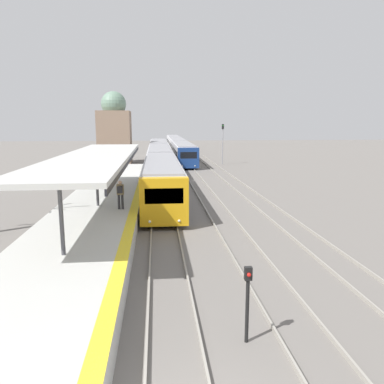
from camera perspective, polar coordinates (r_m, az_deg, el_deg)
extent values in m
cube|color=beige|center=(22.86, -14.46, 5.27)|extent=(4.00, 21.48, 0.20)
cube|color=black|center=(22.66, -9.51, 4.86)|extent=(0.08, 21.48, 0.24)
cylinder|color=#47474C|center=(14.77, -19.29, -3.76)|extent=(0.16, 0.16, 2.87)
cylinder|color=#47474C|center=(23.04, -14.28, 1.47)|extent=(0.16, 0.16, 2.87)
cylinder|color=#47474C|center=(31.49, -11.93, 3.92)|extent=(0.16, 0.16, 2.87)
cylinder|color=#2D2D33|center=(22.03, -11.08, -1.47)|extent=(0.14, 0.14, 0.85)
cylinder|color=#2D2D33|center=(22.02, -10.56, -1.47)|extent=(0.14, 0.14, 0.85)
cube|color=olive|center=(21.89, -10.88, 0.39)|extent=(0.40, 0.22, 0.60)
sphere|color=tan|center=(21.82, -10.92, 1.43)|extent=(0.22, 0.22, 0.22)
cube|color=#232328|center=(21.69, -10.93, 0.35)|extent=(0.30, 0.18, 0.40)
cube|color=gold|center=(20.57, -4.28, -1.46)|extent=(2.68, 0.70, 2.65)
cube|color=black|center=(20.17, -4.27, -0.62)|extent=(2.09, 0.04, 0.85)
sphere|color=#EFEACC|center=(20.48, -6.47, -4.50)|extent=(0.16, 0.16, 0.16)
sphere|color=#EFEACC|center=(20.51, -1.97, -4.42)|extent=(0.16, 0.16, 0.16)
cube|color=#B7B7BC|center=(28.71, -4.63, 1.95)|extent=(2.68, 15.84, 2.65)
cube|color=gray|center=(28.54, -4.67, 4.71)|extent=(2.36, 15.52, 0.12)
cube|color=black|center=(28.67, -4.64, 2.53)|extent=(2.70, 14.57, 0.69)
cylinder|color=black|center=(23.90, -7.13, -2.88)|extent=(0.12, 0.70, 0.70)
cylinder|color=black|center=(23.93, -1.67, -2.78)|extent=(0.12, 0.70, 0.70)
cylinder|color=black|center=(34.00, -6.65, 1.13)|extent=(0.12, 0.70, 0.70)
cylinder|color=black|center=(34.02, -2.81, 1.19)|extent=(0.12, 0.70, 0.70)
cube|color=#B7B7BC|center=(44.79, -4.94, 5.02)|extent=(2.68, 15.84, 2.65)
cube|color=gray|center=(44.68, -4.97, 6.79)|extent=(2.36, 15.52, 0.12)
cube|color=black|center=(44.76, -4.95, 5.39)|extent=(2.70, 14.57, 0.69)
cylinder|color=black|center=(39.82, -6.48, 2.50)|extent=(0.12, 0.70, 0.70)
cylinder|color=black|center=(39.85, -3.21, 2.56)|extent=(0.12, 0.70, 0.70)
cylinder|color=black|center=(50.04, -6.29, 4.14)|extent=(0.12, 0.70, 0.70)
cylinder|color=black|center=(50.06, -3.67, 4.18)|extent=(0.12, 0.70, 0.70)
cube|color=#B7B7BC|center=(60.92, -5.09, 6.46)|extent=(2.68, 15.84, 2.65)
cube|color=gray|center=(60.84, -5.12, 7.77)|extent=(2.36, 15.52, 0.12)
cube|color=black|center=(60.90, -5.10, 6.74)|extent=(2.70, 14.57, 0.69)
cylinder|color=black|center=(55.90, -6.21, 4.80)|extent=(0.12, 0.70, 0.70)
cylinder|color=black|center=(55.92, -3.87, 4.84)|extent=(0.12, 0.70, 0.70)
cylinder|color=black|center=(66.16, -6.10, 5.68)|extent=(0.12, 0.70, 0.70)
cylinder|color=black|center=(66.17, -4.12, 5.71)|extent=(0.12, 0.70, 0.70)
cube|color=navy|center=(46.76, -0.55, 5.22)|extent=(2.65, 0.70, 2.54)
cube|color=black|center=(46.40, -0.52, 5.62)|extent=(2.07, 0.04, 0.81)
sphere|color=#EFEACC|center=(46.46, -1.49, 3.98)|extent=(0.16, 0.16, 0.16)
sphere|color=#EFEACC|center=(46.59, 0.46, 4.00)|extent=(0.16, 0.16, 0.16)
cube|color=silver|center=(54.75, -1.27, 5.99)|extent=(2.65, 15.38, 2.54)
cube|color=gray|center=(54.66, -1.28, 7.38)|extent=(2.33, 15.08, 0.12)
cube|color=black|center=(54.72, -1.27, 6.28)|extent=(2.67, 14.15, 0.66)
cylinder|color=black|center=(49.82, -2.14, 4.16)|extent=(0.12, 0.70, 0.70)
cylinder|color=black|center=(50.00, 0.44, 4.19)|extent=(0.12, 0.70, 0.70)
cylinder|color=black|center=(59.75, -2.70, 5.22)|extent=(0.12, 0.70, 0.70)
cylinder|color=black|center=(59.90, -0.54, 5.24)|extent=(0.12, 0.70, 0.70)
cube|color=silver|center=(70.41, -2.21, 6.99)|extent=(2.65, 15.38, 2.54)
cube|color=gray|center=(70.34, -2.22, 8.07)|extent=(2.33, 15.08, 0.12)
cube|color=black|center=(70.39, -2.21, 7.22)|extent=(2.67, 14.15, 0.66)
cylinder|color=black|center=(65.46, -2.94, 5.67)|extent=(0.12, 0.70, 0.70)
cylinder|color=black|center=(65.60, -0.97, 5.70)|extent=(0.12, 0.70, 0.70)
cylinder|color=black|center=(75.42, -3.28, 6.31)|extent=(0.12, 0.70, 0.70)
cylinder|color=black|center=(75.54, -1.56, 6.33)|extent=(0.12, 0.70, 0.70)
cube|color=silver|center=(86.10, -2.81, 7.63)|extent=(2.65, 15.38, 2.54)
cube|color=gray|center=(86.04, -2.82, 8.51)|extent=(2.33, 15.08, 0.12)
cube|color=black|center=(86.09, -2.81, 7.81)|extent=(2.67, 14.15, 0.66)
cylinder|color=black|center=(81.14, -3.44, 6.60)|extent=(0.12, 0.70, 0.70)
cylinder|color=black|center=(81.25, -1.84, 6.62)|extent=(0.12, 0.70, 0.70)
cylinder|color=black|center=(91.11, -3.66, 7.03)|extent=(0.12, 0.70, 0.70)
cylinder|color=black|center=(91.21, -2.24, 7.04)|extent=(0.12, 0.70, 0.70)
cylinder|color=black|center=(10.58, 8.40, -17.55)|extent=(0.10, 0.10, 1.79)
cube|color=black|center=(10.12, 8.56, -12.18)|extent=(0.20, 0.14, 0.36)
sphere|color=red|center=(10.04, 8.69, -12.37)|extent=(0.11, 0.11, 0.11)
cylinder|color=gray|center=(53.36, 4.68, 7.24)|extent=(0.14, 0.14, 5.67)
cube|color=black|center=(53.28, 4.72, 9.91)|extent=(0.28, 0.20, 0.70)
sphere|color=green|center=(53.16, 4.75, 10.05)|extent=(0.14, 0.14, 0.14)
cube|color=#89705B|center=(55.41, -11.68, 8.12)|extent=(4.58, 4.58, 7.50)
sphere|color=slate|center=(55.43, -11.87, 13.00)|extent=(3.52, 3.52, 3.52)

